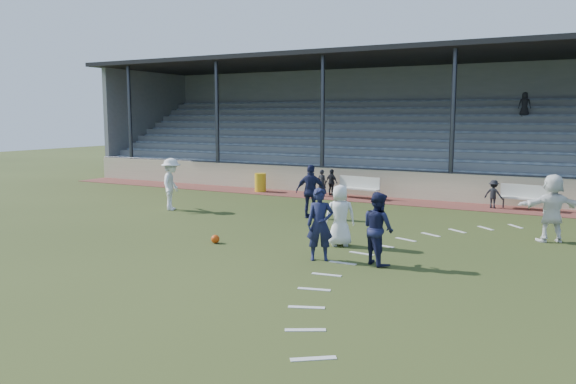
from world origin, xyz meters
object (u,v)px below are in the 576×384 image
Objects in this scene: player_white_lead at (340,215)px; trash_bin at (260,182)px; player_navy_lead at (320,224)px; football at (215,239)px; bench_left at (359,185)px; bench_right at (527,195)px.

trash_bin is at bearing -77.65° from player_white_lead.
football is at bearing 146.85° from player_navy_lead.
trash_bin is 3.61× the size of football.
football is at bearing -84.51° from bench_left.
player_white_lead reaches higher than bench_left.
bench_left reaches higher than trash_bin.
player_white_lead is at bearing -48.35° from trash_bin.
football is 3.54m from player_navy_lead.
player_white_lead is (7.74, -8.70, 0.40)m from trash_bin.
bench_right is 9.89m from player_white_lead.
bench_right is 8.38× the size of football.
bench_right is at bearing 54.80° from football.
player_white_lead reaches higher than football.
football is at bearing -6.34° from player_white_lead.
player_navy_lead reaches higher than bench_left.
player_navy_lead reaches higher than bench_right.
bench_right is at bearing 42.24° from player_navy_lead.
player_navy_lead reaches higher than football.
trash_bin is 13.08m from player_navy_lead.
football is 3.63m from player_white_lead.
bench_left is 1.18× the size of player_white_lead.
player_white_lead is 0.94× the size of player_navy_lead.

